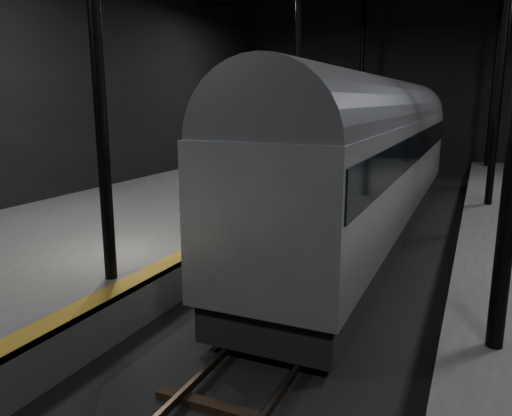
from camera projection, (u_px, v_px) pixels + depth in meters
The scene contains 6 objects.
ground at pixel (329, 286), 13.19m from camera, with size 44.00×44.00×0.00m, color black.
platform_left at pixel (104, 236), 16.07m from camera, with size 9.00×43.80×1.00m, color #4C4C49.
tactile_strip at pixel (220, 236), 14.27m from camera, with size 0.50×43.80×0.01m, color olive.
track at pixel (329, 283), 13.18m from camera, with size 2.40×43.00×0.24m.
train at pixel (375, 152), 17.37m from camera, with size 3.05×20.38×5.45m.
woman at pixel (187, 201), 15.16m from camera, with size 0.58×0.38×1.59m, color #98755D.
Camera 1 is at (3.31, -12.15, 4.82)m, focal length 35.00 mm.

